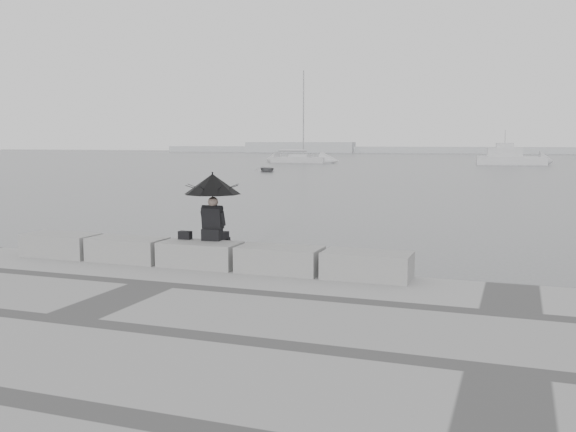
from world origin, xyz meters
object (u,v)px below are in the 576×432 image
at_px(seated_person, 212,191).
at_px(motor_cruiser, 511,158).
at_px(sailboat_left, 300,159).
at_px(dinghy, 267,169).

height_order(seated_person, motor_cruiser, motor_cruiser).
xyz_separation_m(seated_person, sailboat_left, (-23.40, 74.20, -1.48)).
height_order(seated_person, dinghy, seated_person).
distance_m(seated_person, motor_cruiser, 75.85).
distance_m(seated_person, dinghy, 51.10).
bearing_deg(sailboat_left, seated_person, -65.16).
bearing_deg(seated_person, dinghy, 105.41).
bearing_deg(seated_person, motor_cruiser, 81.31).
xyz_separation_m(seated_person, dinghy, (-17.90, 47.83, -1.75)).
height_order(seated_person, sailboat_left, sailboat_left).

